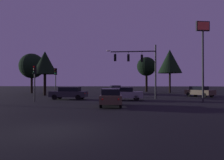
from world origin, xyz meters
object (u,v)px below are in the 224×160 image
at_px(car_parked_lot, 200,91).
at_px(tree_left_far, 170,61).
at_px(traffic_light_corner_left, 56,77).
at_px(car_crossing_right, 69,93).
at_px(tree_center_horizon, 32,66).
at_px(traffic_light_corner_right, 35,76).
at_px(car_far_lane, 115,89).
at_px(car_crossing_left, 124,93).
at_px(tree_behind_sign, 45,63).
at_px(car_nearside_lane, 111,97).
at_px(traffic_signal_mast_arm, 139,62).
at_px(store_sign_illuminated, 203,44).
at_px(tree_right_cluster, 146,67).

xyz_separation_m(car_parked_lot, tree_left_far, (-1.98, 11.48, 5.47)).
xyz_separation_m(traffic_light_corner_left, car_parked_lot, (20.10, 3.41, -2.05)).
xyz_separation_m(car_crossing_right, tree_center_horizon, (-11.53, 15.08, 4.49)).
relative_size(traffic_light_corner_right, tree_left_far, 0.45).
xyz_separation_m(traffic_light_corner_right, car_far_lane, (7.69, 17.64, -1.98)).
height_order(car_crossing_right, tree_left_far, tree_left_far).
height_order(car_crossing_left, tree_behind_sign, tree_behind_sign).
relative_size(car_far_lane, tree_left_far, 0.53).
xyz_separation_m(car_nearside_lane, tree_center_horizon, (-17.15, 22.16, 4.49)).
bearing_deg(car_crossing_right, traffic_signal_mast_arm, 9.60).
relative_size(traffic_light_corner_left, store_sign_illuminated, 0.48).
xyz_separation_m(tree_behind_sign, tree_left_far, (21.46, 10.15, 1.10)).
bearing_deg(car_crossing_right, car_far_lane, 71.08).
relative_size(car_nearside_lane, car_crossing_left, 0.92).
relative_size(car_crossing_left, tree_right_cluster, 0.60).
height_order(tree_behind_sign, tree_left_far, tree_left_far).
bearing_deg(tree_left_far, tree_behind_sign, -154.68).
relative_size(traffic_signal_mast_arm, traffic_light_corner_right, 1.74).
bearing_deg(traffic_light_corner_right, car_nearside_lane, -23.67).
xyz_separation_m(traffic_signal_mast_arm, tree_right_cluster, (2.77, 21.16, 1.00)).
xyz_separation_m(traffic_signal_mast_arm, tree_behind_sign, (-14.54, 6.07, 0.57)).
height_order(car_crossing_left, car_parked_lot, same).
distance_m(car_far_lane, tree_right_cluster, 11.61).
relative_size(traffic_signal_mast_arm, car_nearside_lane, 1.59).
xyz_separation_m(tree_left_far, tree_center_horizon, (-27.04, -2.60, -0.98)).
xyz_separation_m(car_nearside_lane, tree_behind_sign, (-11.57, 14.60, 4.37)).
height_order(car_nearside_lane, tree_right_cluster, tree_right_cluster).
bearing_deg(car_far_lane, tree_behind_sign, -148.13).
relative_size(car_crossing_right, store_sign_illuminated, 0.55).
relative_size(traffic_light_corner_right, tree_behind_sign, 0.55).
height_order(traffic_signal_mast_arm, car_crossing_right, traffic_signal_mast_arm).
height_order(traffic_light_corner_right, car_far_lane, traffic_light_corner_right).
height_order(tree_left_far, tree_center_horizon, tree_left_far).
distance_m(traffic_signal_mast_arm, tree_center_horizon, 24.31).
bearing_deg(tree_left_far, car_far_lane, -162.16).
relative_size(car_parked_lot, tree_center_horizon, 0.55).
xyz_separation_m(tree_left_far, tree_right_cluster, (-4.15, 4.94, -0.67)).
bearing_deg(car_crossing_right, tree_behind_sign, 128.31).
bearing_deg(tree_behind_sign, traffic_light_corner_right, -73.92).
bearing_deg(car_crossing_right, car_parked_lot, 19.52).
relative_size(car_crossing_left, car_parked_lot, 1.09).
xyz_separation_m(car_nearside_lane, store_sign_illuminated, (9.18, 4.08, 5.22)).
distance_m(car_parked_lot, tree_center_horizon, 30.68).
relative_size(store_sign_illuminated, tree_center_horizon, 1.08).
distance_m(tree_behind_sign, tree_right_cluster, 22.97).
distance_m(traffic_signal_mast_arm, car_nearside_lane, 9.80).
bearing_deg(traffic_signal_mast_arm, store_sign_illuminated, -35.65).
height_order(traffic_signal_mast_arm, traffic_light_corner_left, traffic_signal_mast_arm).
bearing_deg(tree_right_cluster, tree_behind_sign, -138.92).
distance_m(tree_left_far, tree_right_cluster, 6.48).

